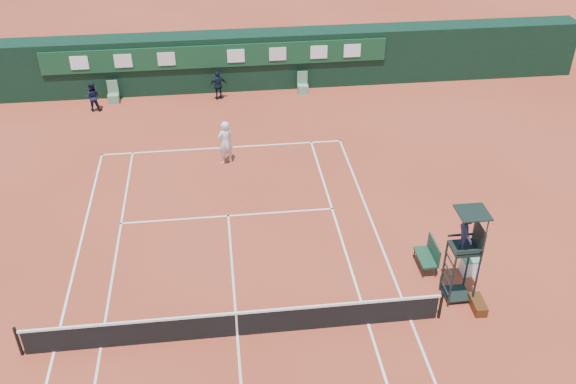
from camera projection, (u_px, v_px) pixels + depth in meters
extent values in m
plane|color=#B14129|center=(237.00, 335.00, 19.73)|extent=(90.00, 90.00, 0.00)
cube|color=white|center=(223.00, 148.00, 29.60)|extent=(11.05, 0.08, 0.01)
cube|color=white|center=(410.00, 320.00, 20.28)|extent=(0.08, 23.85, 0.01)
cube|color=white|center=(54.00, 352.00, 19.18)|extent=(0.08, 23.85, 0.01)
cube|color=white|center=(368.00, 324.00, 20.14)|extent=(0.08, 23.85, 0.01)
cube|color=silver|center=(101.00, 347.00, 19.31)|extent=(0.08, 23.85, 0.01)
cube|color=white|center=(228.00, 216.00, 25.04)|extent=(8.31, 0.08, 0.01)
cube|color=silver|center=(237.00, 335.00, 19.73)|extent=(0.08, 12.88, 0.01)
cube|color=silver|center=(223.00, 149.00, 29.47)|extent=(0.08, 0.30, 0.01)
cube|color=black|center=(237.00, 325.00, 19.49)|extent=(12.60, 0.04, 0.90)
cube|color=white|center=(236.00, 313.00, 19.22)|extent=(12.80, 0.06, 0.08)
cube|color=white|center=(237.00, 325.00, 19.48)|extent=(0.06, 0.05, 0.92)
cylinder|color=black|center=(441.00, 305.00, 20.08)|extent=(0.10, 0.10, 1.10)
cylinder|color=black|center=(18.00, 341.00, 18.78)|extent=(0.10, 0.10, 1.10)
cube|color=black|center=(217.00, 61.00, 34.47)|extent=(40.00, 1.50, 3.00)
cube|color=#103D22|center=(217.00, 56.00, 33.47)|extent=(18.00, 0.10, 1.20)
cube|color=white|center=(79.00, 63.00, 32.71)|extent=(0.90, 0.04, 0.70)
cube|color=silver|center=(123.00, 61.00, 32.93)|extent=(0.90, 0.04, 0.70)
cube|color=silver|center=(166.00, 59.00, 33.15)|extent=(0.90, 0.04, 0.70)
cube|color=white|center=(236.00, 56.00, 33.52)|extent=(0.90, 0.04, 0.70)
cube|color=silver|center=(278.00, 54.00, 33.74)|extent=(0.90, 0.04, 0.70)
cube|color=white|center=(319.00, 52.00, 33.96)|extent=(0.90, 0.04, 0.70)
cube|color=white|center=(352.00, 51.00, 34.14)|extent=(0.90, 0.04, 0.70)
cube|color=#5D8F6A|center=(114.00, 98.00, 33.54)|extent=(0.55, 0.50, 0.46)
cube|color=#578660|center=(113.00, 87.00, 33.41)|extent=(0.55, 0.06, 0.70)
cube|color=#639772|center=(303.00, 89.00, 34.55)|extent=(0.55, 0.50, 0.46)
cube|color=#57855E|center=(302.00, 77.00, 34.42)|extent=(0.55, 0.06, 0.70)
cylinder|color=black|center=(452.00, 283.00, 20.27)|extent=(0.07, 0.07, 2.00)
cylinder|color=black|center=(444.00, 267.00, 20.93)|extent=(0.07, 0.07, 2.00)
cylinder|color=black|center=(476.00, 281.00, 20.35)|extent=(0.07, 0.07, 2.00)
cylinder|color=black|center=(467.00, 265.00, 21.01)|extent=(0.07, 0.07, 2.00)
cube|color=black|center=(465.00, 248.00, 20.07)|extent=(0.85, 0.85, 0.08)
cube|color=black|center=(479.00, 237.00, 19.88)|extent=(0.06, 0.85, 0.80)
cube|color=black|center=(470.00, 251.00, 19.60)|extent=(0.85, 0.05, 0.06)
cube|color=black|center=(461.00, 235.00, 20.30)|extent=(0.85, 0.05, 0.06)
cylinder|color=black|center=(486.00, 233.00, 19.30)|extent=(0.04, 0.04, 1.00)
cylinder|color=black|center=(477.00, 218.00, 19.97)|extent=(0.04, 0.04, 1.00)
cube|color=black|center=(473.00, 213.00, 19.33)|extent=(0.95, 0.95, 0.04)
cube|color=black|center=(456.00, 293.00, 21.10)|extent=(0.80, 0.80, 0.05)
cube|color=black|center=(445.00, 289.00, 20.93)|extent=(0.04, 0.80, 0.04)
cube|color=black|center=(447.00, 279.00, 20.71)|extent=(0.04, 0.80, 0.04)
cube|color=black|center=(449.00, 270.00, 20.49)|extent=(0.04, 0.80, 0.04)
cube|color=black|center=(450.00, 260.00, 20.27)|extent=(0.04, 0.80, 0.04)
imported|color=#1B1D37|center=(466.00, 231.00, 19.69)|extent=(0.47, 0.82, 1.28)
cube|color=#173B27|center=(426.00, 257.00, 22.20)|extent=(0.55, 1.20, 0.08)
cube|color=#173A29|center=(434.00, 249.00, 22.03)|extent=(0.06, 1.20, 0.60)
cylinder|color=black|center=(423.00, 274.00, 21.86)|extent=(0.04, 0.04, 0.41)
cylinder|color=black|center=(436.00, 273.00, 21.90)|extent=(0.04, 0.04, 0.41)
cylinder|color=black|center=(414.00, 253.00, 22.77)|extent=(0.04, 0.04, 0.41)
cylinder|color=black|center=(426.00, 253.00, 22.81)|extent=(0.04, 0.04, 0.41)
cube|color=black|center=(478.00, 305.00, 20.64)|extent=(0.42, 0.90, 0.33)
cube|color=white|center=(469.00, 265.00, 22.07)|extent=(0.55, 0.55, 0.60)
cube|color=slate|center=(471.00, 258.00, 21.89)|extent=(0.57, 0.57, 0.05)
sphere|color=#AFC52D|center=(242.00, 208.00, 25.43)|extent=(0.07, 0.07, 0.07)
imported|color=white|center=(225.00, 142.00, 27.93)|extent=(0.88, 0.79, 2.03)
imported|color=black|center=(93.00, 97.00, 32.46)|extent=(0.78, 0.62, 1.53)
imported|color=black|center=(218.00, 85.00, 33.59)|extent=(0.98, 0.58, 1.57)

